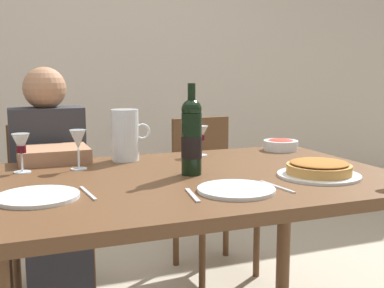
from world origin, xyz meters
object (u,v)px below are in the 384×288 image
at_px(diner_left, 51,186).
at_px(chair_right, 209,184).
at_px(wine_bottle, 192,137).
at_px(wine_glass_left_diner, 21,146).
at_px(dining_table, 192,200).
at_px(baked_tart, 319,169).
at_px(dinner_plate_right_setting, 236,190).
at_px(salad_bowl, 281,144).
at_px(wine_glass_centre, 78,141).
at_px(water_pitcher, 125,138).
at_px(wine_glass_right_diner, 200,135).
at_px(chair_left, 48,198).
at_px(dinner_plate_left_setting, 38,196).

relative_size(diner_left, chair_right, 1.33).
relative_size(wine_bottle, wine_glass_left_diner, 2.26).
bearing_deg(dining_table, baked_tart, -23.20).
bearing_deg(dinner_plate_right_setting, wine_bottle, 98.28).
distance_m(wine_glass_left_diner, chair_right, 1.24).
distance_m(wine_bottle, salad_bowl, 0.71).
height_order(wine_glass_centre, diner_left, diner_left).
relative_size(dinner_plate_right_setting, diner_left, 0.22).
height_order(water_pitcher, wine_glass_centre, water_pitcher).
distance_m(baked_tart, wine_glass_right_diner, 0.61).
distance_m(wine_glass_left_diner, wine_glass_centre, 0.21).
distance_m(dinner_plate_right_setting, chair_left, 1.28).
bearing_deg(diner_left, chair_left, -90.10).
distance_m(dinner_plate_left_setting, diner_left, 0.79).
xyz_separation_m(dining_table, baked_tart, (0.43, -0.18, 0.12)).
relative_size(dining_table, baked_tart, 5.00).
height_order(wine_bottle, wine_glass_right_diner, wine_bottle).
bearing_deg(wine_glass_right_diner, water_pitcher, 178.57).
height_order(salad_bowl, diner_left, diner_left).
height_order(wine_glass_right_diner, diner_left, diner_left).
distance_m(wine_bottle, baked_tart, 0.48).
bearing_deg(baked_tart, dinner_plate_right_setting, -167.08).
relative_size(water_pitcher, diner_left, 0.19).
height_order(salad_bowl, dinner_plate_right_setting, salad_bowl).
xyz_separation_m(water_pitcher, diner_left, (-0.29, 0.25, -0.24)).
xyz_separation_m(wine_glass_left_diner, dinner_plate_left_setting, (0.03, -0.41, -0.10)).
height_order(dining_table, wine_glass_left_diner, wine_glass_left_diner).
relative_size(dining_table, diner_left, 1.29).
height_order(chair_left, diner_left, diner_left).
bearing_deg(wine_glass_right_diner, salad_bowl, -0.23).
bearing_deg(wine_glass_right_diner, dinner_plate_right_setting, -102.20).
height_order(wine_bottle, wine_glass_left_diner, wine_bottle).
xyz_separation_m(wine_glass_left_diner, dinner_plate_right_setting, (0.63, -0.55, -0.10)).
xyz_separation_m(water_pitcher, chair_left, (-0.30, 0.49, -0.36)).
distance_m(salad_bowl, wine_glass_centre, 0.99).
height_order(salad_bowl, chair_left, chair_left).
bearing_deg(salad_bowl, diner_left, 166.07).
xyz_separation_m(salad_bowl, chair_right, (-0.17, 0.50, -0.29)).
xyz_separation_m(baked_tart, dinner_plate_right_setting, (-0.38, -0.09, -0.02)).
bearing_deg(water_pitcher, baked_tart, -44.37).
xyz_separation_m(wine_bottle, diner_left, (-0.46, 0.62, -0.29)).
height_order(dining_table, wine_glass_centre, wine_glass_centre).
bearing_deg(baked_tart, chair_left, 129.69).
bearing_deg(salad_bowl, chair_left, 154.80).
xyz_separation_m(dining_table, wine_glass_left_diner, (-0.58, 0.28, 0.20)).
xyz_separation_m(dinner_plate_left_setting, chair_left, (0.10, 1.00, -0.27)).
distance_m(diner_left, chair_right, 0.93).
bearing_deg(dinner_plate_left_setting, baked_tart, -3.21).
bearing_deg(wine_bottle, diner_left, 126.33).
relative_size(baked_tart, chair_left, 0.35).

